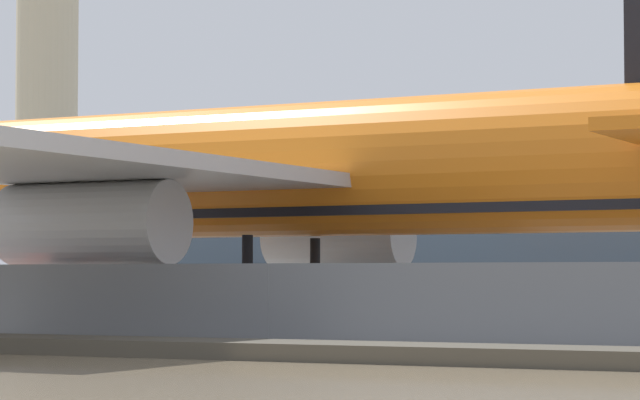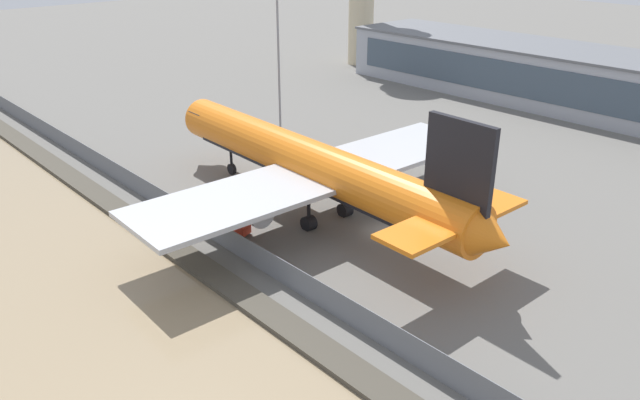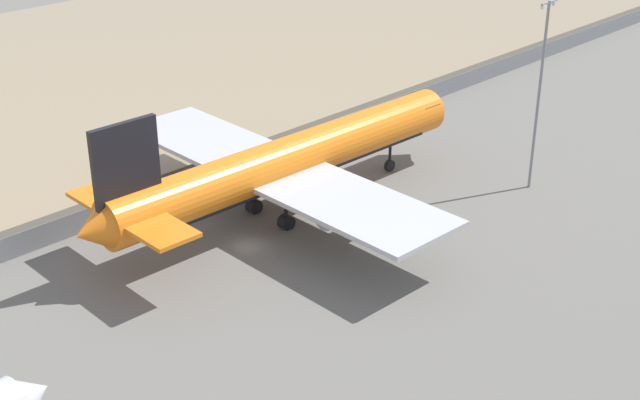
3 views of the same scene
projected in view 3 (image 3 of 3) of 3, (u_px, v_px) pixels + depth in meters
name	position (u px, v px, depth m)	size (l,w,h in m)	color
ground_plane	(247.00, 246.00, 99.88)	(500.00, 500.00, 0.00)	#66635E
shoreline_seawall	(141.00, 190.00, 112.79)	(320.00, 3.00, 0.50)	#474238
perimeter_fence	(161.00, 192.00, 109.43)	(280.00, 0.10, 2.79)	slate
cargo_jet_orange	(286.00, 163.00, 104.60)	(56.92, 48.39, 17.25)	orange
baggage_tug	(246.00, 178.00, 114.87)	(3.54, 2.51, 1.80)	red
apron_light_mast_apron_east	(540.00, 88.00, 108.49)	(3.20, 0.40, 23.97)	gray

